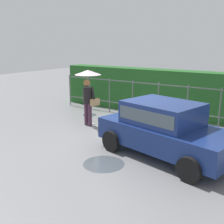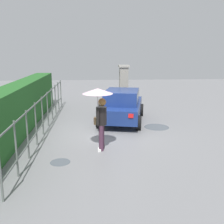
# 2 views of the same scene
# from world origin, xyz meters

# --- Properties ---
(ground_plane) EXTENTS (40.00, 40.00, 0.00)m
(ground_plane) POSITION_xyz_m (0.00, 0.00, 0.00)
(ground_plane) COLOR slate
(car) EXTENTS (3.97, 2.49, 1.48)m
(car) POSITION_xyz_m (1.54, -0.70, 0.80)
(car) COLOR navy
(car) RESTS_ON ground
(pedestrian) EXTENTS (0.96, 0.96, 2.05)m
(pedestrian) POSITION_xyz_m (-1.99, 0.41, 1.48)
(pedestrian) COLOR #47283D
(pedestrian) RESTS_ON ground
(gate_pillar) EXTENTS (0.60, 0.60, 2.42)m
(gate_pillar) POSITION_xyz_m (4.82, -1.14, 1.24)
(gate_pillar) COLOR gray
(gate_pillar) RESTS_ON ground
(fence_section) EXTENTS (10.66, 0.05, 1.50)m
(fence_section) POSITION_xyz_m (0.40, 2.57, 0.82)
(fence_section) COLOR #59605B
(fence_section) RESTS_ON ground
(hedge_row) EXTENTS (11.61, 0.90, 1.90)m
(hedge_row) POSITION_xyz_m (0.40, 3.60, 0.95)
(hedge_row) COLOR #235B23
(hedge_row) RESTS_ON ground
(puddle_near) EXTENTS (1.06, 1.06, 0.00)m
(puddle_near) POSITION_xyz_m (0.52, -2.09, 0.00)
(puddle_near) COLOR #4C545B
(puddle_near) RESTS_ON ground
(puddle_far) EXTENTS (0.59, 0.59, 0.00)m
(puddle_far) POSITION_xyz_m (-2.90, 1.60, 0.00)
(puddle_far) COLOR #4C545B
(puddle_far) RESTS_ON ground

